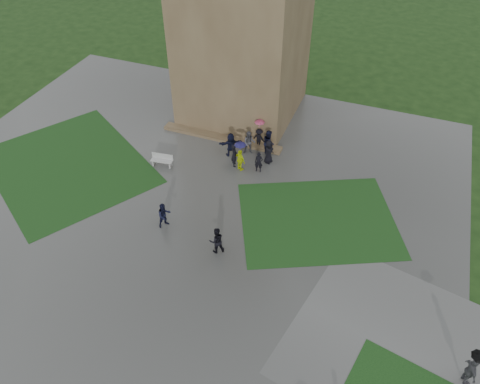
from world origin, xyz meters
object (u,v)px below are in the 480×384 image
(pedestrian_mid, at_px, (164,215))
(pedestrian_path, at_px, (472,369))
(bench, at_px, (162,160))
(pedestrian_near, at_px, (216,240))

(pedestrian_mid, relative_size, pedestrian_path, 0.73)
(bench, relative_size, pedestrian_mid, 0.93)
(pedestrian_near, bearing_deg, pedestrian_mid, -49.24)
(bench, relative_size, pedestrian_path, 0.68)
(bench, height_order, pedestrian_path, pedestrian_path)
(bench, bearing_deg, pedestrian_mid, -67.94)
(bench, distance_m, pedestrian_mid, 5.75)
(pedestrian_near, bearing_deg, bench, -79.09)
(pedestrian_near, bearing_deg, pedestrian_path, 129.34)
(bench, height_order, pedestrian_near, pedestrian_near)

